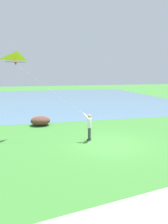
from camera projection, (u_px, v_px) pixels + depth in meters
ground_plane at (109, 144)px, 14.80m from camera, size 120.00×120.00×0.00m
lake_water at (30, 100)px, 37.82m from camera, size 36.00×44.00×0.01m
walkway_path at (134, 222)px, 7.19m from camera, size 8.34×31.88×0.02m
person_kite_flyer at (89, 125)px, 15.58m from camera, size 0.52×0.62×1.83m
flying_kite at (18, 59)px, 15.81m from camera, size 2.64×4.90×4.00m
lakeside_shrub at (40, 121)px, 20.02m from camera, size 1.54×1.65×0.76m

